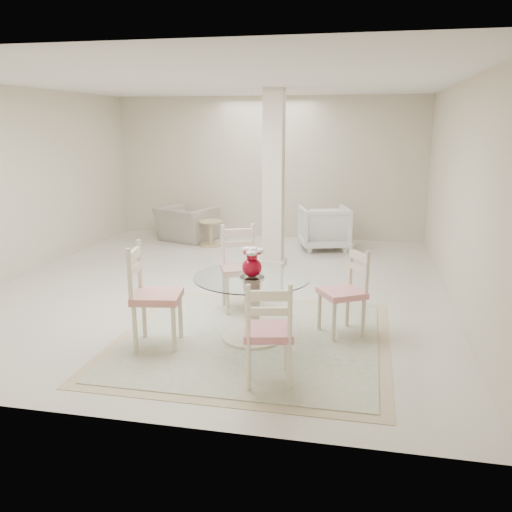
% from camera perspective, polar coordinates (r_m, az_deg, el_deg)
% --- Properties ---
extents(ground, '(7.00, 7.00, 0.00)m').
position_cam_1_polar(ground, '(7.49, -3.71, -3.22)').
color(ground, beige).
rests_on(ground, ground).
extents(room_shell, '(6.02, 7.02, 2.71)m').
position_cam_1_polar(room_shell, '(7.18, -3.95, 11.10)').
color(room_shell, beige).
rests_on(room_shell, ground).
extents(column, '(0.30, 0.30, 2.70)m').
position_cam_1_polar(column, '(8.37, 1.87, 8.03)').
color(column, beige).
rests_on(column, ground).
extents(area_rug, '(2.79, 2.79, 0.02)m').
position_cam_1_polar(area_rug, '(5.69, -0.42, -8.74)').
color(area_rug, tan).
rests_on(area_rug, ground).
extents(dining_table, '(1.19, 1.19, 0.68)m').
position_cam_1_polar(dining_table, '(5.57, -0.42, -5.50)').
color(dining_table, beige).
rests_on(dining_table, ground).
extents(red_vase, '(0.23, 0.22, 0.31)m').
position_cam_1_polar(red_vase, '(5.43, -0.42, -0.65)').
color(red_vase, '#A5051D').
rests_on(red_vase, dining_table).
extents(dining_chair_east, '(0.57, 0.57, 1.03)m').
position_cam_1_polar(dining_chair_east, '(5.75, 9.65, -3.04)').
color(dining_chair_east, beige).
rests_on(dining_chair_east, ground).
extents(dining_chair_north, '(0.58, 0.58, 1.11)m').
position_cam_1_polar(dining_chair_north, '(6.47, -1.75, -0.56)').
color(dining_chair_north, beige).
rests_on(dining_chair_north, ground).
extents(dining_chair_west, '(0.53, 0.53, 1.16)m').
position_cam_1_polar(dining_chair_west, '(5.45, -11.17, -3.31)').
color(dining_chair_west, beige).
rests_on(dining_chair_west, ground).
extents(dining_chair_south, '(0.49, 0.49, 1.03)m').
position_cam_1_polar(dining_chair_south, '(4.56, 1.32, -7.35)').
color(dining_chair_south, '#F6ECCA').
rests_on(dining_chair_south, ground).
extents(recliner_taupe, '(1.23, 1.16, 0.64)m').
position_cam_1_polar(recliner_taupe, '(10.46, -7.33, 3.40)').
color(recliner_taupe, '#9E9283').
rests_on(recliner_taupe, ground).
extents(armchair_white, '(1.02, 1.04, 0.77)m').
position_cam_1_polar(armchair_white, '(9.73, 7.17, 3.00)').
color(armchair_white, white).
rests_on(armchair_white, ground).
extents(side_table, '(0.45, 0.45, 0.46)m').
position_cam_1_polar(side_table, '(9.96, -4.76, 2.31)').
color(side_table, tan).
rests_on(side_table, ground).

